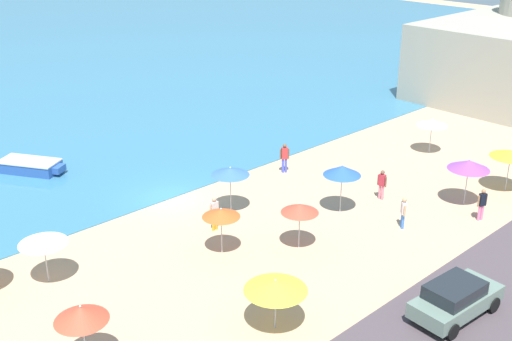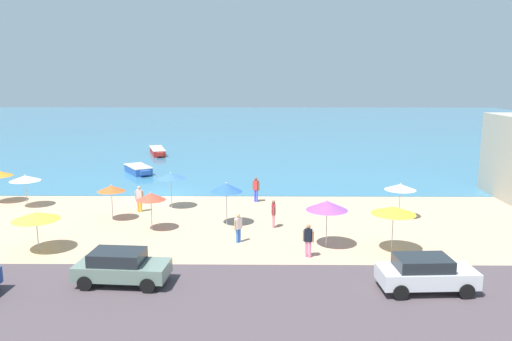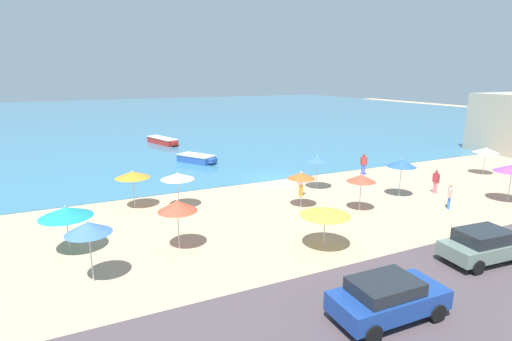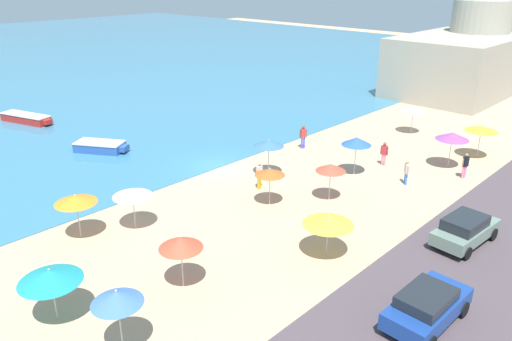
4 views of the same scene
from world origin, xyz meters
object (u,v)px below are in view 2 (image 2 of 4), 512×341
at_px(beach_umbrella_9, 327,205).
at_px(parked_car_1, 121,267).
at_px(beach_umbrella_7, 111,188).
at_px(bather_4, 139,197).
at_px(beach_umbrella_0, 394,210).
at_px(beach_umbrella_2, 171,176).
at_px(bather_2, 238,226).
at_px(beach_umbrella_11, 36,216).
at_px(parked_car_3, 426,273).
at_px(bather_3, 274,212).
at_px(skiff_offshore, 157,151).
at_px(bather_1, 308,239).
at_px(beach_umbrella_10, 400,187).
at_px(beach_umbrella_3, 226,188).
at_px(bather_0, 256,188).
at_px(beach_umbrella_6, 151,196).
at_px(skiff_nearshore, 139,170).
at_px(beach_umbrella_1, 25,178).

xyz_separation_m(beach_umbrella_9, parked_car_1, (-9.46, -4.99, -1.43)).
relative_size(beach_umbrella_7, bather_4, 1.31).
relative_size(beach_umbrella_0, beach_umbrella_2, 0.99).
height_order(beach_umbrella_0, bather_2, beach_umbrella_0).
height_order(beach_umbrella_7, parked_car_1, beach_umbrella_7).
bearing_deg(beach_umbrella_7, beach_umbrella_9, -21.12).
height_order(beach_umbrella_11, parked_car_3, beach_umbrella_11).
xyz_separation_m(beach_umbrella_9, bather_3, (-2.69, 3.44, -1.32)).
height_order(bather_2, skiff_offshore, bather_2).
relative_size(beach_umbrella_7, beach_umbrella_9, 0.89).
bearing_deg(bather_1, bather_3, 107.89).
xyz_separation_m(beach_umbrella_7, beach_umbrella_10, (18.11, 0.63, -0.01)).
xyz_separation_m(beach_umbrella_2, parked_car_3, (12.97, -13.52, -1.39)).
relative_size(beach_umbrella_11, parked_car_1, 0.59).
xyz_separation_m(beach_umbrella_11, skiff_offshore, (-0.41, 32.24, -1.43)).
height_order(beach_umbrella_3, beach_umbrella_7, beach_umbrella_3).
height_order(beach_umbrella_7, bather_4, beach_umbrella_7).
relative_size(beach_umbrella_10, bather_0, 1.26).
height_order(bather_1, bather_2, bather_1).
bearing_deg(beach_umbrella_6, bather_2, -22.55).
xyz_separation_m(beach_umbrella_9, parked_car_3, (3.40, -5.60, -1.42)).
distance_m(bather_0, parked_car_1, 15.71).
bearing_deg(beach_umbrella_11, beach_umbrella_6, 34.83).
relative_size(beach_umbrella_6, bather_1, 1.36).
xyz_separation_m(beach_umbrella_3, skiff_nearshore, (-9.27, 16.07, -1.91)).
xyz_separation_m(beach_umbrella_0, bather_3, (-5.98, 4.11, -1.26)).
relative_size(beach_umbrella_2, beach_umbrella_10, 1.09).
bearing_deg(bather_2, parked_car_1, -130.11).
distance_m(beach_umbrella_1, beach_umbrella_7, 7.63).
xyz_separation_m(beach_umbrella_6, bather_2, (5.17, -2.15, -1.12)).
bearing_deg(beach_umbrella_1, beach_umbrella_2, -1.41).
distance_m(beach_umbrella_6, skiff_nearshore, 17.94).
xyz_separation_m(bather_2, parked_car_1, (-4.79, -5.68, -0.07)).
bearing_deg(beach_umbrella_9, skiff_offshore, 116.00).
distance_m(beach_umbrella_9, beach_umbrella_10, 7.72).
height_order(beach_umbrella_11, skiff_nearshore, beach_umbrella_11).
height_order(beach_umbrella_2, bather_0, beach_umbrella_2).
bearing_deg(beach_umbrella_11, beach_umbrella_3, 26.31).
relative_size(beach_umbrella_3, bather_1, 1.56).
bearing_deg(skiff_nearshore, beach_umbrella_2, -66.71).
bearing_deg(skiff_nearshore, skiff_offshore, 92.94).
distance_m(beach_umbrella_1, skiff_offshore, 23.80).
relative_size(beach_umbrella_9, bather_4, 1.47).
bearing_deg(beach_umbrella_9, bather_1, -125.69).
xyz_separation_m(beach_umbrella_7, bather_0, (8.96, 4.74, -1.01)).
bearing_deg(bather_2, skiff_offshore, 109.15).
xyz_separation_m(beach_umbrella_9, skiff_nearshore, (-14.78, 20.02, -1.85)).
bearing_deg(beach_umbrella_1, bather_2, -26.49).
height_order(beach_umbrella_2, bather_4, beach_umbrella_2).
xyz_separation_m(beach_umbrella_9, bather_2, (-4.67, 0.69, -1.36)).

